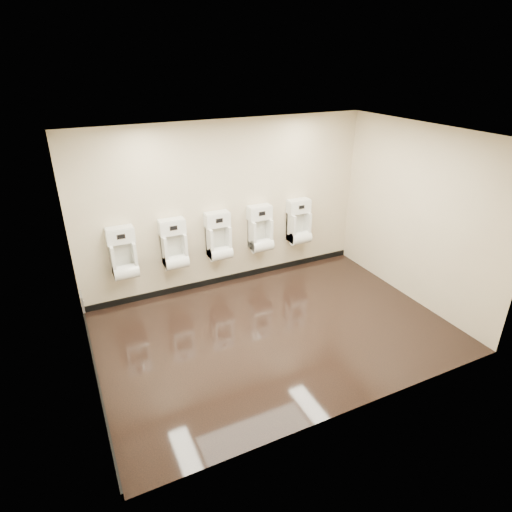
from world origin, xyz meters
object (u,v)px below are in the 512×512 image
at_px(access_panel, 82,301).
at_px(urinal_1, 174,248).
at_px(urinal_0, 124,257).
at_px(urinal_4, 299,225).
at_px(urinal_3, 260,232).
at_px(urinal_2, 219,240).

distance_m(access_panel, urinal_1, 1.60).
height_order(urinal_0, urinal_4, same).
distance_m(access_panel, urinal_3, 3.09).
bearing_deg(access_panel, urinal_4, 6.11).
distance_m(urinal_0, urinal_4, 3.12).
relative_size(urinal_0, urinal_2, 1.00).
relative_size(urinal_3, urinal_4, 1.00).
height_order(urinal_1, urinal_2, same).
bearing_deg(urinal_0, urinal_2, 0.00).
xyz_separation_m(access_panel, urinal_4, (3.82, 0.41, 0.38)).
distance_m(urinal_1, urinal_4, 2.32).
xyz_separation_m(urinal_0, urinal_1, (0.80, 0.00, 0.00)).
xyz_separation_m(urinal_0, urinal_4, (3.12, 0.00, 0.00)).
distance_m(urinal_1, urinal_3, 1.54).
bearing_deg(urinal_0, urinal_1, 0.00).
xyz_separation_m(urinal_1, urinal_4, (2.32, 0.00, 0.00)).
bearing_deg(urinal_0, access_panel, -149.76).
xyz_separation_m(urinal_1, urinal_3, (1.54, 0.00, 0.00)).
bearing_deg(urinal_1, urinal_4, 0.00).
bearing_deg(urinal_3, access_panel, -172.33).
relative_size(access_panel, urinal_2, 0.31).
height_order(urinal_1, urinal_4, same).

